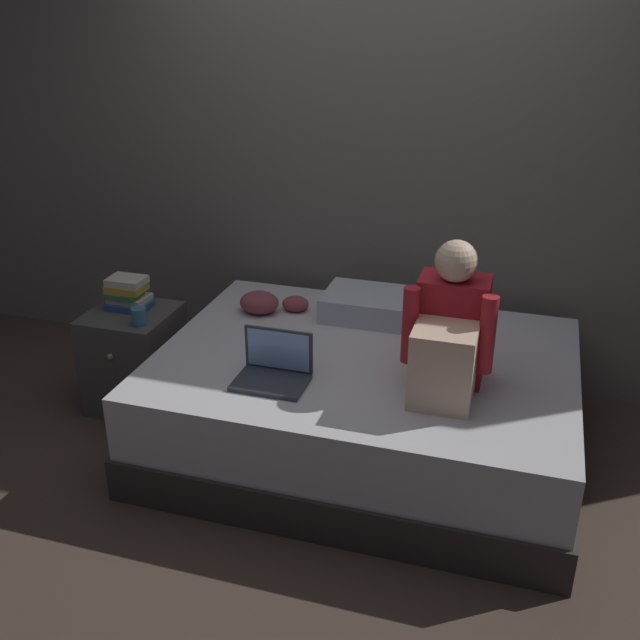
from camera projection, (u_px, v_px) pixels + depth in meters
ground_plane at (307, 474)px, 3.48m from camera, size 8.00×8.00×0.00m
wall_back at (373, 143)px, 3.96m from camera, size 5.60×0.10×2.70m
bed at (364, 403)px, 3.58m from camera, size 2.00×1.50×0.52m
nightstand at (135, 359)px, 3.96m from camera, size 0.44×0.46×0.56m
person_sitting at (449, 335)px, 3.09m from camera, size 0.39×0.44×0.65m
laptop at (274, 369)px, 3.22m from camera, size 0.32×0.23×0.22m
pillow at (377, 306)px, 3.84m from camera, size 0.56×0.36×0.13m
book_stack at (128, 293)px, 3.87m from camera, size 0.23×0.17×0.17m
mug at (139, 316)px, 3.68m from camera, size 0.08×0.08×0.09m
clothes_pile at (268, 303)px, 3.91m from camera, size 0.36×0.23×0.12m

